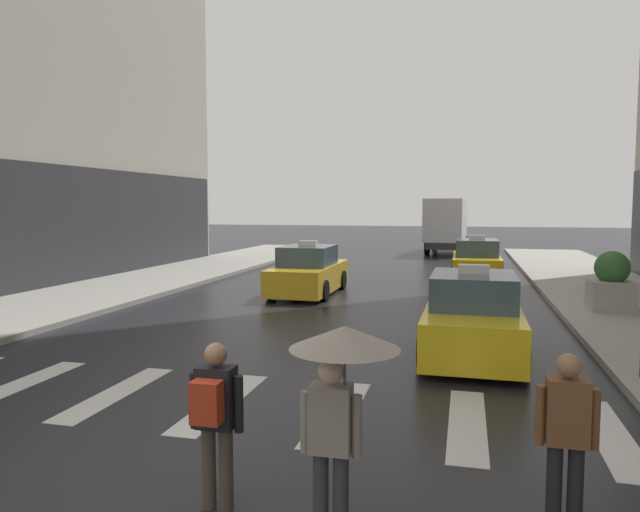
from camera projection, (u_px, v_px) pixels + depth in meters
ground_plane at (103, 497)px, 5.98m from camera, size 160.00×160.00×0.00m
crosswalk_markings at (222, 402)px, 8.88m from camera, size 11.30×2.80×0.01m
taxi_lead at (473, 318)px, 11.73m from camera, size 1.96×4.55×1.80m
taxi_second at (308, 272)px, 19.68m from camera, size 1.94×4.54×1.80m
taxi_third at (476, 262)px, 23.35m from camera, size 1.96×4.55×1.80m
box_truck at (447, 223)px, 36.34m from camera, size 2.56×7.63×3.35m
pedestrian_with_umbrella at (340, 374)px, 5.05m from camera, size 0.96×0.96×1.94m
pedestrian_with_backpack at (215, 413)px, 5.65m from camera, size 0.55×0.43×1.65m
pedestrian_plain_coat at (567, 431)px, 5.28m from camera, size 0.55×0.24×1.65m
planter_mid_block at (611, 284)px, 15.75m from camera, size 1.10×1.10×1.60m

